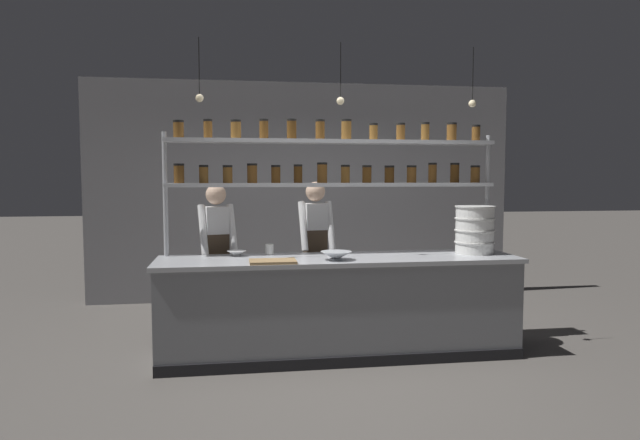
% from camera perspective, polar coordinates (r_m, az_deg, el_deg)
% --- Properties ---
extents(ground_plane, '(40.00, 40.00, 0.00)m').
position_cam_1_polar(ground_plane, '(5.46, 1.92, -13.35)').
color(ground_plane, '#5B5651').
extents(back_wall, '(5.73, 0.12, 2.91)m').
position_cam_1_polar(back_wall, '(7.75, -1.57, 2.85)').
color(back_wall, '#939399').
rests_on(back_wall, ground_plane).
extents(prep_counter, '(3.33, 0.76, 0.92)m').
position_cam_1_polar(prep_counter, '(5.34, 1.94, -8.65)').
color(prep_counter, gray).
rests_on(prep_counter, ground_plane).
extents(spice_shelf_unit, '(3.21, 0.28, 2.21)m').
position_cam_1_polar(spice_shelf_unit, '(5.53, 1.27, 5.44)').
color(spice_shelf_unit, '#B7BABF').
rests_on(spice_shelf_unit, ground_plane).
extents(chef_left, '(0.41, 0.33, 1.59)m').
position_cam_1_polar(chef_left, '(5.78, -10.28, -3.24)').
color(chef_left, black).
rests_on(chef_left, ground_plane).
extents(chef_center, '(0.38, 0.30, 1.61)m').
position_cam_1_polar(chef_center, '(5.96, -0.45, -2.79)').
color(chef_center, black).
rests_on(chef_center, ground_plane).
extents(container_stack, '(0.38, 0.38, 0.46)m').
position_cam_1_polar(container_stack, '(5.70, 15.20, -0.93)').
color(container_stack, white).
rests_on(container_stack, prep_counter).
extents(cutting_board, '(0.40, 0.26, 0.02)m').
position_cam_1_polar(cutting_board, '(4.94, -4.74, -4.15)').
color(cutting_board, '#A88456').
rests_on(cutting_board, prep_counter).
extents(prep_bowl_near_left, '(0.28, 0.28, 0.08)m').
position_cam_1_polar(prep_bowl_near_left, '(5.08, 1.62, -3.60)').
color(prep_bowl_near_left, silver).
rests_on(prep_bowl_near_left, prep_counter).
extents(prep_bowl_center_front, '(0.18, 0.18, 0.05)m').
position_cam_1_polar(prep_bowl_center_front, '(5.39, -8.35, -3.33)').
color(prep_bowl_center_front, white).
rests_on(prep_bowl_center_front, prep_counter).
extents(serving_cup_front, '(0.08, 0.08, 0.10)m').
position_cam_1_polar(serving_cup_front, '(5.44, -5.09, -2.96)').
color(serving_cup_front, silver).
rests_on(serving_cup_front, prep_counter).
extents(pendant_light_row, '(2.57, 0.07, 0.56)m').
position_cam_1_polar(pendant_light_row, '(5.25, 2.09, 12.06)').
color(pendant_light_row, black).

